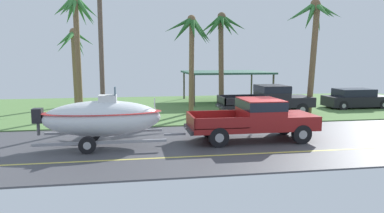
% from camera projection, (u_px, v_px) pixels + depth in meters
% --- Properties ---
extents(ground, '(36.00, 22.00, 0.11)m').
position_uv_depth(ground, '(223.00, 112.00, 23.64)').
color(ground, '#424247').
extents(pickup_truck_towing, '(5.60, 2.15, 1.79)m').
position_uv_depth(pickup_truck_towing, '(259.00, 117.00, 15.56)').
color(pickup_truck_towing, maroon).
rests_on(pickup_truck_towing, ground).
extents(boat_on_trailer, '(5.99, 2.37, 2.40)m').
position_uv_depth(boat_on_trailer, '(102.00, 118.00, 14.45)').
color(boat_on_trailer, gray).
rests_on(boat_on_trailer, ground).
extents(parked_pickup_background, '(5.97, 2.06, 1.83)m').
position_uv_depth(parked_pickup_background, '(271.00, 98.00, 22.51)').
color(parked_pickup_background, black).
rests_on(parked_pickup_background, ground).
extents(parked_sedan_near, '(4.43, 1.86, 1.38)m').
position_uv_depth(parked_sedan_near, '(356.00, 99.00, 25.26)').
color(parked_sedan_near, black).
rests_on(parked_sedan_near, ground).
extents(carport_awning, '(6.46, 5.41, 2.44)m').
position_uv_depth(carport_awning, '(226.00, 73.00, 28.50)').
color(carport_awning, '#4C4238').
rests_on(carport_awning, ground).
extents(palm_tree_near_left, '(3.17, 2.72, 6.46)m').
position_uv_depth(palm_tree_near_left, '(221.00, 35.00, 23.64)').
color(palm_tree_near_left, brown).
rests_on(palm_tree_near_left, ground).
extents(palm_tree_near_right, '(3.32, 2.93, 6.12)m').
position_uv_depth(palm_tree_near_right, '(192.00, 37.00, 22.22)').
color(palm_tree_near_right, brown).
rests_on(palm_tree_near_right, ground).
extents(palm_tree_mid, '(2.92, 3.21, 5.62)m').
position_uv_depth(palm_tree_mid, '(74.00, 49.00, 25.80)').
color(palm_tree_mid, brown).
rests_on(palm_tree_mid, ground).
extents(palm_tree_far_left, '(3.23, 3.44, 7.04)m').
position_uv_depth(palm_tree_far_left, '(314.00, 27.00, 21.98)').
color(palm_tree_far_left, brown).
rests_on(palm_tree_far_left, ground).
extents(palm_tree_far_right, '(2.84, 2.93, 7.21)m').
position_uv_depth(palm_tree_far_right, '(76.00, 21.00, 20.85)').
color(palm_tree_far_right, brown).
rests_on(palm_tree_far_right, ground).
extents(utility_pole, '(0.24, 1.80, 7.39)m').
position_uv_depth(utility_pole, '(101.00, 52.00, 18.37)').
color(utility_pole, brown).
rests_on(utility_pole, ground).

